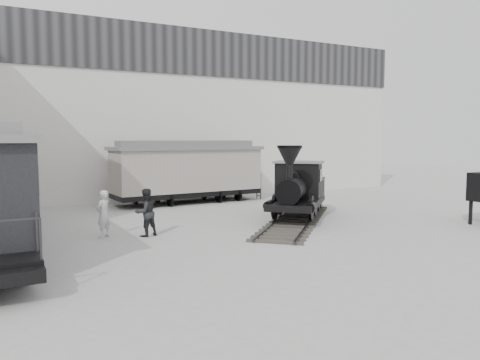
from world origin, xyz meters
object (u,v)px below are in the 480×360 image
boxcar (188,170)px  visitor_a (103,214)px  locomotive (297,193)px  visitor_b (146,212)px

boxcar → visitor_a: 10.40m
locomotive → boxcar: 8.44m
locomotive → boxcar: (-2.60, 8.00, 0.69)m
locomotive → visitor_b: 7.67m
locomotive → visitor_b: locomotive is taller
locomotive → boxcar: boxcar is taller
visitor_b → boxcar: bearing=-138.3°
locomotive → visitor_a: (-9.18, 0.01, -0.36)m
visitor_a → visitor_b: size_ratio=0.97×
boxcar → visitor_b: bearing=-124.7°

